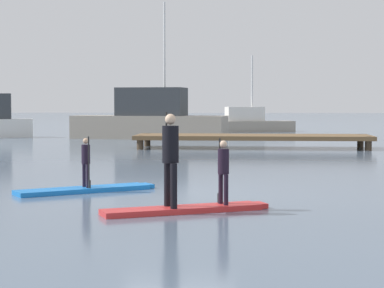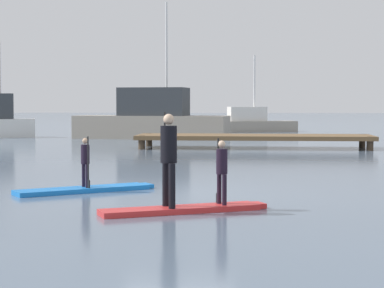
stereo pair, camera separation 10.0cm
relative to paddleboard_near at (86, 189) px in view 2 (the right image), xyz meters
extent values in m
plane|color=slate|center=(2.01, 0.06, -0.05)|extent=(240.00, 240.00, 0.00)
cube|color=blue|center=(-0.06, -0.04, 0.00)|extent=(2.81, 2.23, 0.10)
cube|color=blue|center=(1.20, 0.84, 0.00)|extent=(0.45, 0.51, 0.09)
cylinder|color=black|center=(-0.06, 0.09, 0.31)|extent=(0.08, 0.08, 0.51)
cylinder|color=black|center=(0.06, -0.09, 0.31)|extent=(0.08, 0.08, 0.51)
cylinder|color=black|center=(0.00, 0.00, 0.78)|extent=(0.26, 0.26, 0.43)
sphere|color=tan|center=(0.00, 0.00, 1.07)|extent=(0.12, 0.12, 0.12)
cylinder|color=black|center=(0.09, -0.14, 0.61)|extent=(0.03, 0.03, 1.13)
cube|color=black|center=(0.09, -0.14, 0.14)|extent=(0.10, 0.13, 0.18)
cube|color=red|center=(2.39, -2.74, 0.00)|extent=(2.87, 1.76, 0.10)
cube|color=red|center=(3.75, -2.08, 0.00)|extent=(0.38, 0.45, 0.09)
cylinder|color=black|center=(2.12, -2.68, 0.45)|extent=(0.12, 0.12, 0.80)
cylinder|color=black|center=(2.27, -2.99, 0.45)|extent=(0.12, 0.12, 0.80)
cylinder|color=black|center=(2.19, -2.84, 1.17)|extent=(0.39, 0.39, 0.66)
sphere|color=beige|center=(2.19, -2.84, 1.62)|extent=(0.19, 0.19, 0.19)
cylinder|color=black|center=(2.10, -2.64, 0.90)|extent=(0.03, 0.03, 1.69)
cube|color=black|center=(2.10, -2.64, 0.14)|extent=(0.09, 0.14, 0.18)
cylinder|color=black|center=(3.06, -2.28, 0.33)|extent=(0.08, 0.08, 0.56)
cylinder|color=black|center=(3.17, -2.50, 0.33)|extent=(0.08, 0.08, 0.56)
cylinder|color=black|center=(3.11, -2.39, 0.84)|extent=(0.28, 0.28, 0.46)
sphere|color=beige|center=(3.11, -2.39, 1.16)|extent=(0.13, 0.13, 0.13)
cylinder|color=black|center=(3.04, -2.24, 0.65)|extent=(0.03, 0.03, 1.21)
cube|color=black|center=(3.04, -2.24, 0.14)|extent=(0.09, 0.14, 0.18)
cube|color=#9E9384|center=(-1.89, 23.11, 0.58)|extent=(8.59, 3.39, 1.25)
cube|color=#33383D|center=(-1.76, 23.09, 1.96)|extent=(3.85, 2.42, 1.52)
cylinder|color=silver|center=(-1.04, 23.00, 5.02)|extent=(0.12, 0.12, 4.59)
cylinder|color=silver|center=(-10.55, 23.61, 3.88)|extent=(0.12, 0.12, 2.90)
cube|color=#9E9384|center=(3.61, 32.38, 0.31)|extent=(6.02, 3.13, 0.73)
cube|color=white|center=(3.23, 32.26, 1.16)|extent=(2.70, 1.76, 0.95)
cylinder|color=silver|center=(3.70, 32.41, 3.35)|extent=(0.12, 0.12, 3.43)
cube|color=brown|center=(3.71, 15.26, 0.44)|extent=(10.04, 2.70, 0.18)
cylinder|color=#473828|center=(-1.01, 14.21, 0.24)|extent=(0.28, 0.28, 0.58)
cylinder|color=#473828|center=(-1.01, 16.31, 0.24)|extent=(0.28, 0.28, 0.58)
cylinder|color=#473828|center=(8.43, 14.21, 0.24)|extent=(0.28, 0.28, 0.58)
cylinder|color=#473828|center=(8.43, 16.31, 0.24)|extent=(0.28, 0.28, 0.58)
camera|label=1|loc=(3.60, -15.31, 1.91)|focal=66.51mm
camera|label=2|loc=(3.70, -15.30, 1.91)|focal=66.51mm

